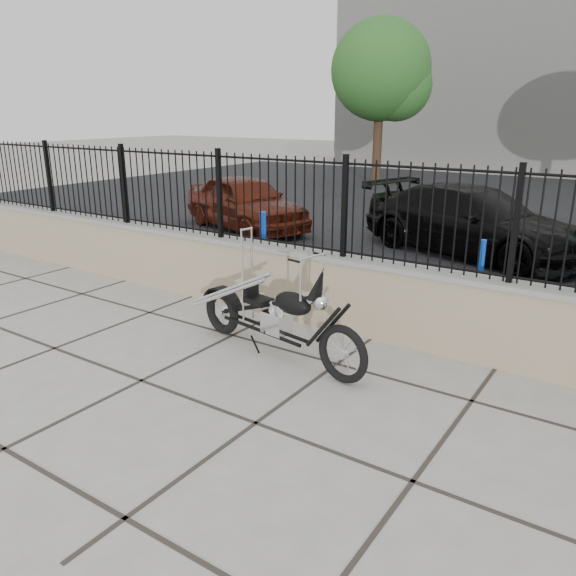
% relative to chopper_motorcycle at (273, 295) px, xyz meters
% --- Properties ---
extents(ground_plane, '(90.00, 90.00, 0.00)m').
position_rel_chopper_motorcycle_xyz_m(ground_plane, '(-0.76, -1.33, -0.73)').
color(ground_plane, '#99968E').
rests_on(ground_plane, ground).
extents(parking_lot, '(30.00, 30.00, 0.00)m').
position_rel_chopper_motorcycle_xyz_m(parking_lot, '(-0.76, 11.17, -0.73)').
color(parking_lot, black).
rests_on(parking_lot, ground).
extents(retaining_wall, '(14.00, 0.36, 0.96)m').
position_rel_chopper_motorcycle_xyz_m(retaining_wall, '(-0.76, 1.17, -0.25)').
color(retaining_wall, gray).
rests_on(retaining_wall, ground_plane).
extents(iron_fence, '(14.00, 0.08, 1.20)m').
position_rel_chopper_motorcycle_xyz_m(iron_fence, '(-0.76, 1.17, 0.83)').
color(iron_fence, black).
rests_on(iron_fence, retaining_wall).
extents(chopper_motorcycle, '(2.46, 0.85, 1.45)m').
position_rel_chopper_motorcycle_xyz_m(chopper_motorcycle, '(0.00, 0.00, 0.00)').
color(chopper_motorcycle, black).
rests_on(chopper_motorcycle, ground_plane).
extents(car_red, '(4.06, 2.77, 1.28)m').
position_rel_chopper_motorcycle_xyz_m(car_red, '(-4.74, 5.53, -0.09)').
color(car_red, '#51170B').
rests_on(car_red, parking_lot).
extents(car_black, '(4.90, 3.15, 1.32)m').
position_rel_chopper_motorcycle_xyz_m(car_black, '(0.44, 6.05, -0.07)').
color(car_black, black).
rests_on(car_black, parking_lot).
extents(bollard_a, '(0.13, 0.13, 0.99)m').
position_rel_chopper_motorcycle_xyz_m(bollard_a, '(-2.41, 3.08, -0.23)').
color(bollard_a, '#0D18C4').
rests_on(bollard_a, ground_plane).
extents(bollard_b, '(0.13, 0.13, 0.87)m').
position_rel_chopper_motorcycle_xyz_m(bollard_b, '(1.33, 3.52, -0.29)').
color(bollard_b, blue).
rests_on(bollard_b, ground_plane).
extents(tree_left, '(3.64, 3.64, 6.13)m').
position_rel_chopper_motorcycle_xyz_m(tree_left, '(-5.95, 15.20, 3.57)').
color(tree_left, '#382619').
rests_on(tree_left, ground_plane).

